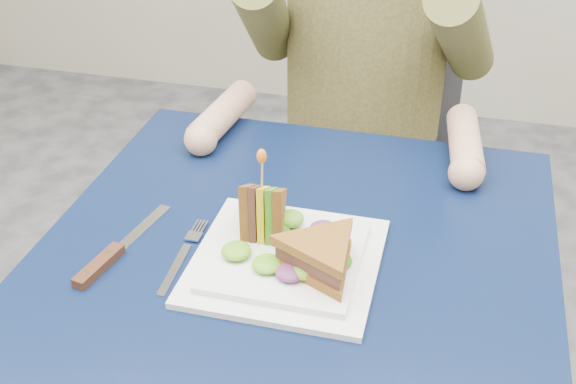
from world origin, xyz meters
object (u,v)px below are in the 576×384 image
(chair, at_px, (366,136))
(plate, at_px, (286,259))
(sandwich_flat, at_px, (321,256))
(table, at_px, (296,287))
(fork, at_px, (182,257))
(sandwich_upright, at_px, (263,211))
(knife, at_px, (108,258))

(chair, relative_size, plate, 3.58)
(chair, distance_m, sandwich_flat, 0.82)
(table, distance_m, fork, 0.19)
(sandwich_flat, relative_size, sandwich_upright, 1.38)
(knife, bearing_deg, fork, 17.72)
(chair, bearing_deg, fork, -101.00)
(sandwich_upright, height_order, fork, sandwich_upright)
(table, bearing_deg, fork, -155.11)
(plate, xyz_separation_m, fork, (-0.15, -0.02, -0.01))
(chair, distance_m, plate, 0.79)
(table, relative_size, chair, 0.81)
(table, xyz_separation_m, sandwich_upright, (-0.05, -0.00, 0.13))
(plate, relative_size, sandwich_upright, 1.89)
(table, relative_size, fork, 4.18)
(sandwich_upright, relative_size, fork, 0.77)
(sandwich_upright, distance_m, knife, 0.23)
(sandwich_flat, bearing_deg, fork, 179.84)
(table, bearing_deg, plate, -94.88)
(sandwich_flat, bearing_deg, sandwich_upright, 145.35)
(sandwich_flat, bearing_deg, chair, 93.71)
(fork, bearing_deg, plate, 9.32)
(chair, height_order, sandwich_upright, chair)
(fork, height_order, knife, knife)
(table, relative_size, sandwich_upright, 5.44)
(sandwich_upright, bearing_deg, knife, -153.42)
(plate, height_order, knife, plate)
(knife, bearing_deg, plate, 12.76)
(sandwich_flat, bearing_deg, plate, 155.56)
(sandwich_flat, bearing_deg, knife, -174.11)
(plate, distance_m, fork, 0.15)
(chair, distance_m, knife, 0.88)
(chair, xyz_separation_m, sandwich_upright, (-0.05, -0.72, 0.24))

